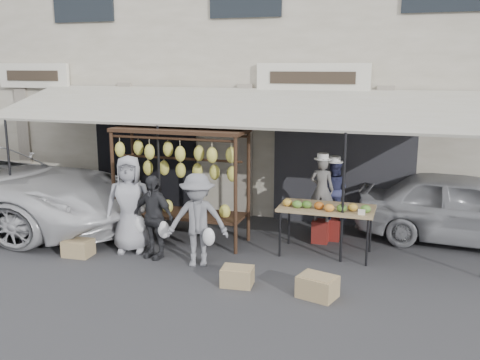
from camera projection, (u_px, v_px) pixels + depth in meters
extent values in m
plane|color=#2D2D30|center=(184.00, 268.00, 9.14)|extent=(90.00, 90.00, 0.00)
cube|color=beige|center=(279.00, 61.00, 14.45)|extent=(24.00, 6.00, 7.00)
cube|color=#232328|center=(343.00, 168.00, 11.44)|extent=(3.00, 0.10, 2.50)
cube|color=black|center=(146.00, 157.00, 12.85)|extent=(2.60, 0.10, 2.50)
cube|color=silver|center=(312.00, 78.00, 11.19)|extent=(2.40, 0.10, 0.60)
cube|color=silver|center=(34.00, 76.00, 13.29)|extent=(2.00, 0.10, 0.60)
cube|color=#B8B4A9|center=(228.00, 106.00, 10.73)|extent=(10.00, 2.34, 0.63)
cylinder|color=black|center=(10.00, 174.00, 11.32)|extent=(0.05, 0.05, 2.30)
cylinder|color=black|center=(159.00, 185.00, 10.27)|extent=(0.05, 0.05, 2.30)
cylinder|color=black|center=(343.00, 199.00, 9.22)|extent=(0.05, 0.05, 2.30)
cylinder|color=black|center=(114.00, 186.00, 10.38)|extent=(0.07, 0.07, 2.20)
cylinder|color=black|center=(236.00, 196.00, 9.63)|extent=(0.07, 0.07, 2.20)
cylinder|color=black|center=(134.00, 178.00, 11.13)|extent=(0.07, 0.07, 2.20)
cylinder|color=black|center=(248.00, 186.00, 10.38)|extent=(0.07, 0.07, 2.20)
cube|color=black|center=(180.00, 130.00, 10.15)|extent=(2.60, 0.90, 0.07)
cylinder|color=black|center=(172.00, 139.00, 9.85)|extent=(2.50, 0.05, 0.05)
cylinder|color=black|center=(187.00, 134.00, 10.50)|extent=(2.50, 0.05, 0.05)
cylinder|color=black|center=(180.00, 158.00, 10.26)|extent=(2.50, 0.05, 0.05)
cube|color=black|center=(182.00, 214.00, 10.50)|extent=(2.50, 0.80, 0.05)
ellipsoid|color=#EAE155|center=(120.00, 149.00, 10.23)|extent=(0.20, 0.18, 0.30)
ellipsoid|color=#EAE155|center=(138.00, 148.00, 10.27)|extent=(0.20, 0.18, 0.30)
ellipsoid|color=#EAE155|center=(150.00, 152.00, 10.05)|extent=(0.20, 0.18, 0.30)
ellipsoid|color=#EAE155|center=(168.00, 149.00, 10.08)|extent=(0.20, 0.18, 0.30)
ellipsoid|color=#EAE155|center=(180.00, 154.00, 9.86)|extent=(0.20, 0.18, 0.30)
ellipsoid|color=#EAE155|center=(199.00, 153.00, 9.90)|extent=(0.20, 0.18, 0.30)
ellipsoid|color=#EAE155|center=(212.00, 155.00, 9.67)|extent=(0.20, 0.18, 0.30)
ellipsoid|color=#EAE155|center=(231.00, 155.00, 9.71)|extent=(0.20, 0.18, 0.30)
ellipsoid|color=#EAE155|center=(132.00, 168.00, 10.63)|extent=(0.20, 0.18, 0.30)
ellipsoid|color=#EAE155|center=(148.00, 168.00, 10.52)|extent=(0.20, 0.18, 0.30)
ellipsoid|color=#EAE155|center=(164.00, 168.00, 10.41)|extent=(0.20, 0.18, 0.30)
ellipsoid|color=#EAE155|center=(181.00, 170.00, 10.31)|extent=(0.20, 0.18, 0.30)
ellipsoid|color=#EAE155|center=(197.00, 171.00, 10.20)|extent=(0.20, 0.18, 0.30)
ellipsoid|color=#EAE155|center=(215.00, 172.00, 10.10)|extent=(0.20, 0.18, 0.30)
ellipsoid|color=#EAE155|center=(232.00, 174.00, 10.00)|extent=(0.20, 0.18, 0.30)
cube|color=tan|center=(327.00, 208.00, 9.65)|extent=(1.70, 0.90, 0.05)
cylinder|color=black|center=(280.00, 234.00, 9.63)|extent=(0.04, 0.04, 0.85)
cylinder|color=black|center=(367.00, 243.00, 9.17)|extent=(0.04, 0.04, 0.85)
cylinder|color=black|center=(289.00, 223.00, 10.32)|extent=(0.04, 0.04, 0.85)
cylinder|color=black|center=(371.00, 230.00, 9.86)|extent=(0.04, 0.04, 0.85)
ellipsoid|color=gold|center=(287.00, 202.00, 9.68)|extent=(0.18, 0.14, 0.14)
ellipsoid|color=#598C33|center=(297.00, 204.00, 9.56)|extent=(0.18, 0.14, 0.14)
ellipsoid|color=#477226|center=(307.00, 204.00, 9.54)|extent=(0.18, 0.14, 0.14)
ellipsoid|color=#B25919|center=(319.00, 206.00, 9.47)|extent=(0.18, 0.14, 0.14)
ellipsoid|color=orange|center=(329.00, 208.00, 9.33)|extent=(0.18, 0.14, 0.14)
ellipsoid|color=#477226|center=(342.00, 208.00, 9.30)|extent=(0.18, 0.14, 0.14)
ellipsoid|color=gold|center=(353.00, 207.00, 9.36)|extent=(0.18, 0.14, 0.14)
ellipsoid|color=#598C33|center=(366.00, 209.00, 9.25)|extent=(0.18, 0.14, 0.14)
imported|color=slate|center=(322.00, 189.00, 10.29)|extent=(0.47, 0.31, 1.25)
imported|color=navy|center=(334.00, 190.00, 10.45)|extent=(0.59, 0.47, 1.17)
imported|color=gray|center=(130.00, 204.00, 9.83)|extent=(1.02, 0.83, 1.81)
imported|color=#2B2C2F|center=(153.00, 217.00, 9.54)|extent=(0.95, 0.58, 1.51)
imported|color=slate|center=(198.00, 220.00, 9.13)|extent=(1.17, 0.86, 1.62)
cube|color=maroon|center=(320.00, 231.00, 10.46)|extent=(0.34, 0.34, 0.44)
cube|color=maroon|center=(332.00, 229.00, 10.62)|extent=(0.34, 0.34, 0.43)
cube|color=tan|center=(237.00, 276.00, 8.43)|extent=(0.52, 0.42, 0.29)
cube|color=tan|center=(318.00, 287.00, 7.99)|extent=(0.64, 0.55, 0.33)
cube|color=tan|center=(78.00, 248.00, 9.73)|extent=(0.52, 0.40, 0.30)
imported|color=#97989D|center=(467.00, 208.00, 10.32)|extent=(4.22, 1.98, 1.40)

